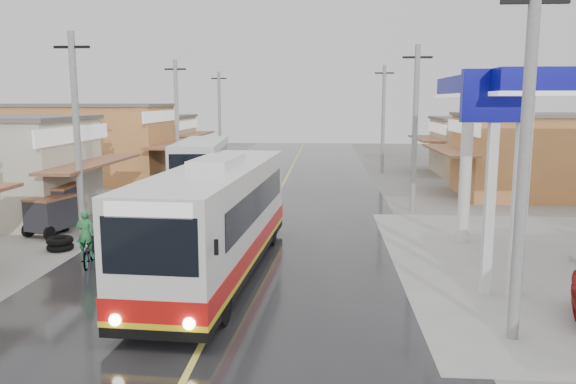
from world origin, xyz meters
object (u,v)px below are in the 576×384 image
(cyclist, at_px, (88,247))
(tricycle_far, at_px, (51,213))
(second_bus, at_px, (202,165))
(tyre_stack, at_px, (60,244))
(tricycle_near, at_px, (57,203))
(coach_bus, at_px, (219,218))

(cyclist, distance_m, tricycle_far, 5.31)
(second_bus, height_order, tyre_stack, second_bus)
(tricycle_near, xyz_separation_m, tyre_stack, (1.87, -3.75, -0.80))
(second_bus, height_order, tricycle_far, second_bus)
(coach_bus, relative_size, tyre_stack, 12.43)
(coach_bus, relative_size, tricycle_near, 4.94)
(cyclist, relative_size, tricycle_far, 0.83)
(coach_bus, height_order, tricycle_near, coach_bus)
(tricycle_near, xyz_separation_m, tricycle_far, (0.43, -1.43, -0.15))
(tricycle_far, bearing_deg, cyclist, -37.58)
(tyre_stack, bearing_deg, cyclist, -44.55)
(tricycle_near, bearing_deg, second_bus, 61.03)
(tricycle_far, bearing_deg, tyre_stack, -44.25)
(tricycle_far, height_order, tyre_stack, tricycle_far)
(coach_bus, distance_m, tyre_stack, 6.88)
(tricycle_far, bearing_deg, coach_bus, -16.86)
(second_bus, height_order, tricycle_near, second_bus)
(coach_bus, height_order, cyclist, coach_bus)
(second_bus, xyz_separation_m, tricycle_far, (-3.78, -10.86, -0.75))
(tricycle_near, bearing_deg, tricycle_far, -78.04)
(cyclist, distance_m, tyre_stack, 2.64)
(tricycle_far, distance_m, tyre_stack, 2.81)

